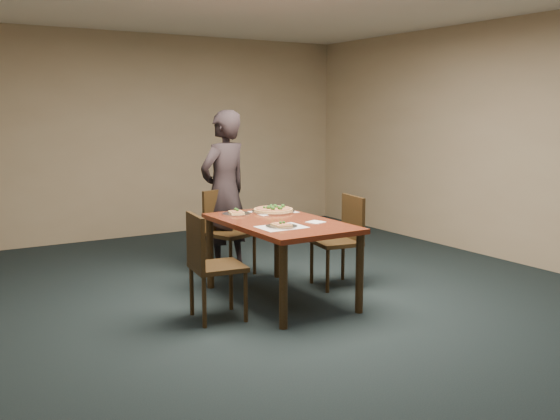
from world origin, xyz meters
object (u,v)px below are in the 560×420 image
diner (224,191)px  chair_right (343,235)px  pizza_pan (274,210)px  chair_left (209,260)px  chair_far (225,227)px  slice_plate_far (236,213)px  slice_plate_near (282,226)px  dining_table (280,231)px

diner → chair_right: bearing=102.9°
diner → pizza_pan: 0.85m
chair_left → chair_far: bearing=-24.6°
diner → slice_plate_far: size_ratio=6.28×
chair_left → slice_plate_near: bearing=-92.1°
diner → slice_plate_near: (-0.22, -1.57, -0.12)m
slice_plate_far → diner: bearing=72.1°
chair_left → slice_plate_far: 0.98m
pizza_pan → slice_plate_far: (-0.38, 0.08, -0.01)m
chair_far → slice_plate_far: 0.65m
chair_left → slice_plate_far: bearing=-34.6°
diner → slice_plate_near: bearing=63.7°
diner → slice_plate_near: 1.59m
chair_far → pizza_pan: (0.21, -0.66, 0.26)m
pizza_pan → chair_left: bearing=-148.0°
chair_right → chair_far: bearing=-133.1°
chair_far → slice_plate_near: chair_far is taller
chair_far → slice_plate_far: bearing=-123.7°
slice_plate_near → dining_table: bearing=61.1°
chair_far → slice_plate_far: (-0.16, -0.58, 0.25)m
dining_table → pizza_pan: size_ratio=3.48×
dining_table → chair_far: chair_far is taller
slice_plate_near → slice_plate_far: slice_plate_far is taller
chair_far → diner: diner is taller
chair_left → slice_plate_near: chair_left is taller
dining_table → slice_plate_far: bearing=108.2°
chair_far → slice_plate_near: (-0.14, -1.39, 0.25)m
dining_table → chair_far: 1.12m
pizza_pan → slice_plate_near: bearing=-115.9°
chair_right → slice_plate_far: chair_right is taller
dining_table → pizza_pan: 0.51m
chair_left → pizza_pan: chair_left is taller
dining_table → chair_far: size_ratio=1.65×
slice_plate_near → pizza_pan: bearing=64.1°
dining_table → chair_left: 0.84m
pizza_pan → slice_plate_far: pizza_pan is taller
chair_left → diner: bearing=-23.8°
pizza_pan → slice_plate_near: pizza_pan is taller
chair_right → slice_plate_far: (-0.97, 0.45, 0.25)m
chair_far → chair_left: same height
dining_table → diner: bearing=86.9°
chair_left → slice_plate_far: (0.63, 0.71, 0.25)m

